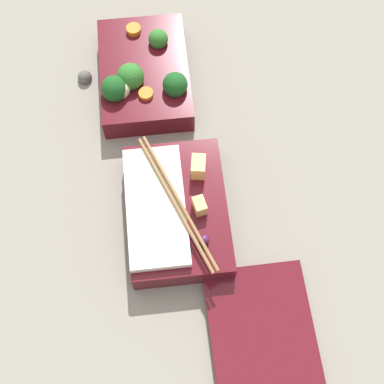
% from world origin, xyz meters
% --- Properties ---
extents(ground_plane, '(3.00, 3.00, 0.00)m').
position_xyz_m(ground_plane, '(0.00, 0.00, 0.00)').
color(ground_plane, gray).
extents(bento_tray_vegetable, '(0.20, 0.14, 0.07)m').
position_xyz_m(bento_tray_vegetable, '(-0.12, 0.00, 0.03)').
color(bento_tray_vegetable, '#510F19').
rests_on(bento_tray_vegetable, ground_plane).
extents(bento_tray_rice, '(0.21, 0.14, 0.07)m').
position_xyz_m(bento_tray_rice, '(0.12, 0.03, 0.03)').
color(bento_tray_rice, '#510F19').
rests_on(bento_tray_rice, ground_plane).
extents(bento_lid, '(0.20, 0.14, 0.01)m').
position_xyz_m(bento_lid, '(0.31, 0.12, 0.01)').
color(bento_lid, '#510F19').
rests_on(bento_lid, ground_plane).
extents(pebble_2, '(0.02, 0.02, 0.02)m').
position_xyz_m(pebble_2, '(-0.14, -0.10, 0.01)').
color(pebble_2, '#595651').
rests_on(pebble_2, ground_plane).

